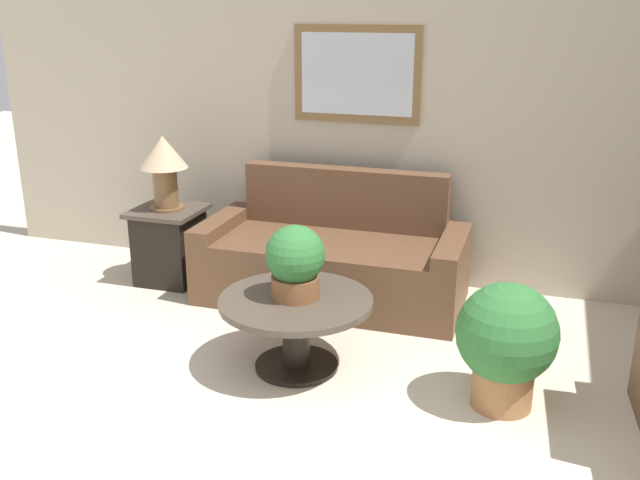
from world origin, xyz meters
TOP-DOWN VIEW (x-y plane):
  - wall_back at (-0.01, 3.09)m, footprint 7.48×0.09m
  - couch_main at (-0.45, 2.52)m, footprint 1.99×0.90m
  - coffee_table at (-0.34, 1.37)m, footprint 0.95×0.95m
  - side_table at (-1.82, 2.45)m, footprint 0.54×0.54m
  - table_lamp at (-1.82, 2.45)m, footprint 0.38×0.38m
  - potted_plant_on_table at (-0.35, 1.39)m, footprint 0.36×0.36m
  - potted_plant_floor at (0.92, 1.31)m, footprint 0.57×0.57m

SIDE VIEW (x-z plane):
  - couch_main at x=-0.45m, z-range -0.17..0.79m
  - side_table at x=-1.82m, z-range 0.01..0.62m
  - coffee_table at x=-0.34m, z-range 0.11..0.58m
  - potted_plant_floor at x=0.92m, z-range 0.04..0.78m
  - potted_plant_on_table at x=-0.35m, z-range 0.48..0.93m
  - table_lamp at x=-1.82m, z-range 0.70..1.29m
  - wall_back at x=-0.01m, z-range 0.01..2.61m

